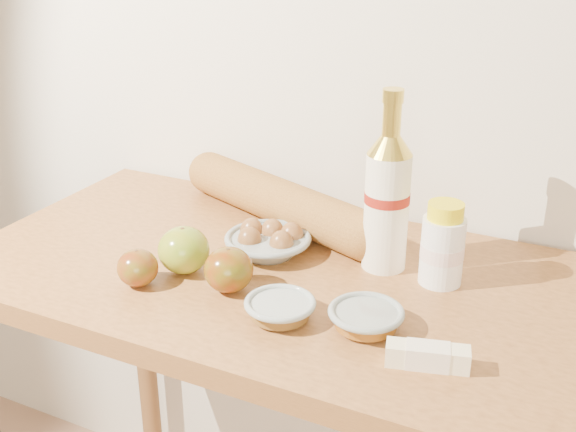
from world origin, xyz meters
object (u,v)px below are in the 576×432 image
(bourbon_bottle, at_px, (387,198))
(cream_bottle, at_px, (442,246))
(egg_bowl, at_px, (268,241))
(table, at_px, (295,333))
(baguette, at_px, (279,201))

(bourbon_bottle, distance_m, cream_bottle, 0.12)
(cream_bottle, distance_m, egg_bowl, 0.32)
(table, distance_m, bourbon_bottle, 0.30)
(table, height_order, baguette, baguette)
(bourbon_bottle, distance_m, baguette, 0.28)
(table, distance_m, cream_bottle, 0.31)
(table, relative_size, egg_bowl, 6.45)
(bourbon_bottle, relative_size, egg_bowl, 1.71)
(bourbon_bottle, distance_m, egg_bowl, 0.24)
(baguette, bearing_deg, egg_bowl, -51.02)
(table, bearing_deg, cream_bottle, 18.66)
(table, height_order, egg_bowl, egg_bowl)
(table, relative_size, bourbon_bottle, 3.77)
(bourbon_bottle, bearing_deg, egg_bowl, -178.66)
(table, xyz_separation_m, cream_bottle, (0.23, 0.08, 0.19))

